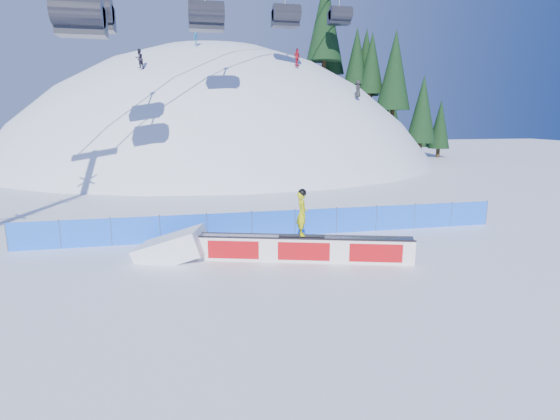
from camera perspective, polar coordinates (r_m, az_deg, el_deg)
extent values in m
plane|color=white|center=(15.82, 2.36, -7.77)|extent=(160.00, 160.00, 0.00)
sphere|color=white|center=(61.17, -7.74, -10.47)|extent=(64.00, 64.00, 64.00)
cylinder|color=#302013|center=(55.02, 6.83, 18.08)|extent=(0.50, 0.50, 1.40)
cone|color=black|center=(55.78, 6.97, 23.21)|extent=(3.88, 3.88, 8.82)
cylinder|color=#302013|center=(59.72, 5.93, 17.66)|extent=(0.50, 0.50, 1.40)
cone|color=black|center=(60.34, 6.03, 22.01)|extent=(3.52, 3.52, 8.00)
cylinder|color=#302013|center=(56.26, 9.10, 16.62)|extent=(0.50, 0.50, 1.40)
cone|color=black|center=(56.67, 9.23, 20.29)|extent=(2.67, 2.67, 6.07)
cylinder|color=#302013|center=(62.01, 10.91, 13.86)|extent=(0.50, 0.50, 1.40)
cone|color=black|center=(62.25, 11.05, 17.27)|extent=(2.74, 2.74, 6.23)
cylinder|color=#302013|center=(64.54, 11.74, 12.13)|extent=(0.50, 0.50, 1.40)
cone|color=black|center=(64.66, 11.89, 15.37)|extent=(2.69, 2.69, 6.11)
cylinder|color=#302013|center=(58.61, 16.41, 9.57)|extent=(0.50, 0.50, 1.40)
cone|color=black|center=(58.63, 16.70, 14.24)|extent=(3.68, 3.68, 8.36)
cylinder|color=#302013|center=(58.70, 15.68, 10.42)|extent=(0.50, 0.50, 1.40)
cone|color=black|center=(58.79, 15.95, 15.12)|extent=(3.71, 3.71, 8.44)
cylinder|color=#302013|center=(65.17, 15.47, 7.80)|extent=(0.50, 0.50, 1.40)
cone|color=black|center=(65.02, 15.72, 12.09)|extent=(3.77, 3.77, 8.56)
cylinder|color=#302013|center=(62.62, 17.21, 7.21)|extent=(0.50, 0.50, 1.40)
cone|color=black|center=(62.44, 17.53, 12.21)|extent=(4.28, 4.28, 9.74)
cylinder|color=#302013|center=(67.62, 16.94, 7.55)|extent=(0.50, 0.50, 1.40)
cone|color=black|center=(67.45, 17.23, 12.18)|extent=(4.29, 4.29, 9.75)
cube|color=blue|center=(19.85, -0.84, -1.81)|extent=(22.00, 0.03, 1.20)
cylinder|color=#3A4769|center=(20.80, -32.14, -2.92)|extent=(0.05, 0.05, 1.30)
cylinder|color=#3A4769|center=(20.19, -26.81, -2.76)|extent=(0.05, 0.05, 1.30)
cylinder|color=#3A4769|center=(19.76, -21.20, -2.57)|extent=(0.05, 0.05, 1.30)
cylinder|color=#3A4769|center=(19.53, -15.40, -2.34)|extent=(0.05, 0.05, 1.30)
cylinder|color=#3A4769|center=(19.50, -9.53, -2.09)|extent=(0.05, 0.05, 1.30)
cylinder|color=#3A4769|center=(19.68, -3.70, -1.81)|extent=(0.05, 0.05, 1.30)
cylinder|color=#3A4769|center=(20.05, 1.96, -1.53)|extent=(0.05, 0.05, 1.30)
cylinder|color=#3A4769|center=(20.61, 7.37, -1.24)|extent=(0.05, 0.05, 1.30)
cylinder|color=#3A4769|center=(21.35, 12.44, -0.97)|extent=(0.05, 0.05, 1.30)
cylinder|color=#3A4769|center=(22.24, 17.14, -0.70)|extent=(0.05, 0.05, 1.30)
cylinder|color=#3A4769|center=(23.27, 21.45, -0.46)|extent=(0.05, 0.05, 1.30)
cylinder|color=#3A4769|center=(24.42, 25.38, -0.23)|extent=(0.05, 0.05, 1.30)
cylinder|color=#23232A|center=(25.97, -24.92, 22.48)|extent=(2.40, 1.50, 1.50)
cylinder|color=#23232A|center=(33.12, -9.60, 24.12)|extent=(2.40, 1.50, 1.50)
cylinder|color=#23232A|center=(42.54, 0.87, 24.36)|extent=(2.40, 1.50, 1.50)
cylinder|color=#23232A|center=(53.74, 7.94, 24.11)|extent=(2.40, 1.50, 1.50)
cube|color=white|center=(16.58, 3.13, -5.16)|extent=(7.98, 2.80, 0.92)
cube|color=#91949F|center=(16.45, 3.15, -3.56)|extent=(7.91, 2.80, 0.04)
cube|color=black|center=(16.18, 3.13, -3.78)|extent=(7.85, 2.34, 0.06)
cube|color=black|center=(16.70, 3.17, -3.27)|extent=(7.85, 2.34, 0.06)
cube|color=red|center=(16.33, 3.11, -5.43)|extent=(7.45, 2.21, 0.69)
cube|color=red|center=(16.84, 3.15, -4.89)|extent=(7.45, 2.21, 0.69)
cube|color=black|center=(16.43, 2.85, -3.36)|extent=(1.74, 0.79, 0.03)
imported|color=#C9D20D|center=(16.23, 2.88, -0.46)|extent=(0.47, 0.65, 1.67)
sphere|color=black|center=(16.08, 2.91, 2.25)|extent=(0.31, 0.31, 0.31)
imported|color=black|center=(42.33, -17.91, 18.30)|extent=(1.00, 1.02, 1.65)
imported|color=red|center=(44.57, 2.23, 19.29)|extent=(0.99, 0.95, 1.65)
imported|color=#1A709E|center=(47.15, -11.05, 21.40)|extent=(0.79, 1.16, 1.65)
imported|color=black|center=(44.70, 10.15, 15.31)|extent=(0.76, 0.93, 1.65)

